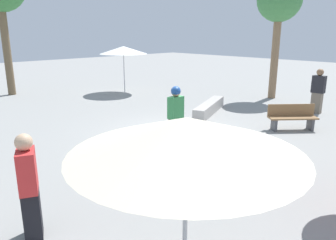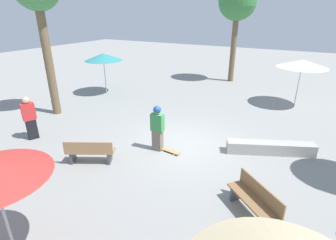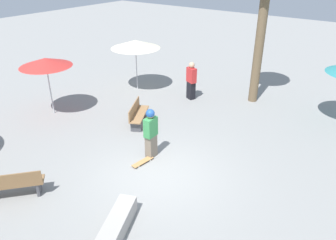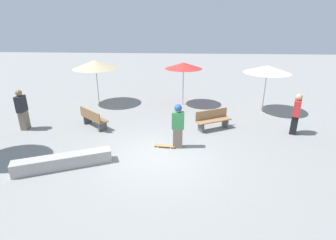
% 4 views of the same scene
% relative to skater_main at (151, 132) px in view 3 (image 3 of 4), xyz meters
% --- Properties ---
extents(ground_plane, '(60.00, 60.00, 0.00)m').
position_rel_skater_main_xyz_m(ground_plane, '(-0.79, 0.65, -0.92)').
color(ground_plane, gray).
extents(skater_main, '(0.28, 0.46, 1.71)m').
position_rel_skater_main_xyz_m(skater_main, '(0.00, 0.00, 0.00)').
color(skater_main, '#726656').
rests_on(skater_main, ground_plane).
extents(skateboard, '(0.29, 0.82, 0.07)m').
position_rel_skater_main_xyz_m(skateboard, '(-0.04, 0.49, -0.86)').
color(skateboard, '#B7844C').
rests_on(skateboard, ground_plane).
extents(bench_near, '(1.38, 1.50, 0.85)m').
position_rel_skater_main_xyz_m(bench_near, '(1.72, 3.81, -0.50)').
color(bench_near, '#47474C').
rests_on(bench_near, ground_plane).
extents(bench_far, '(1.13, 1.62, 0.85)m').
position_rel_skater_main_xyz_m(bench_far, '(1.87, -1.49, -0.50)').
color(bench_far, '#47474C').
rests_on(bench_far, ground_plane).
extents(shade_umbrella_cream, '(2.33, 2.33, 2.42)m').
position_rel_skater_main_xyz_m(shade_umbrella_cream, '(4.40, -4.33, 1.31)').
color(shade_umbrella_cream, '#B7B7BC').
rests_on(shade_umbrella_cream, ground_plane).
extents(shade_umbrella_red, '(2.05, 2.05, 2.37)m').
position_rel_skater_main_xyz_m(shade_umbrella_red, '(5.39, -0.14, 1.28)').
color(shade_umbrella_red, '#B7B7BC').
rests_on(shade_umbrella_red, ground_plane).
extents(bystander_watching, '(0.54, 0.43, 1.73)m').
position_rel_skater_main_xyz_m(bystander_watching, '(1.60, -4.87, -0.06)').
color(bystander_watching, black).
rests_on(bystander_watching, ground_plane).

